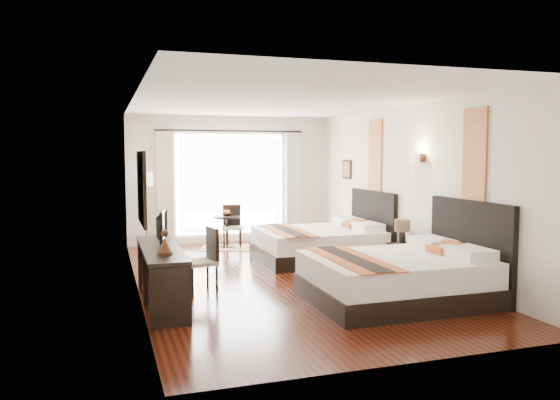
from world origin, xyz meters
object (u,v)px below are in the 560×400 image
object	(u,v)px
console_desk	(161,275)
window_chair	(232,234)
bed_near	(402,276)
floor_lamp	(145,184)
desk_chair	(202,273)
fruit_bowl	(227,214)
nightstand	(406,260)
side_table	(227,231)
bed_far	(323,243)
vase	(411,243)
table_lamp	(402,227)
television	(158,225)

from	to	relation	value
console_desk	window_chair	xyz separation A→B (m)	(1.88, 4.00, -0.11)
bed_near	floor_lamp	size ratio (longest dim) A/B	1.48
desk_chair	fruit_bowl	bearing A→B (deg)	-118.52
nightstand	floor_lamp	distance (m)	5.55
floor_lamp	console_desk	bearing A→B (deg)	-91.57
bed_near	nightstand	xyz separation A→B (m)	(0.84, 1.31, -0.09)
side_table	bed_far	bearing A→B (deg)	-54.29
vase	window_chair	size ratio (longest dim) A/B	0.16
floor_lamp	window_chair	world-z (taller)	floor_lamp
vase	fruit_bowl	world-z (taller)	fruit_bowl
table_lamp	console_desk	bearing A→B (deg)	-172.38
bed_near	console_desk	xyz separation A→B (m)	(-3.12, 0.89, 0.03)
bed_far	console_desk	size ratio (longest dim) A/B	1.03
fruit_bowl	nightstand	bearing A→B (deg)	-58.50
floor_lamp	fruit_bowl	bearing A→B (deg)	-9.44
vase	side_table	world-z (taller)	side_table
table_lamp	fruit_bowl	distance (m)	4.10
television	fruit_bowl	bearing A→B (deg)	-15.61
console_desk	floor_lamp	xyz separation A→B (m)	(0.12, 4.27, 0.97)
nightstand	floor_lamp	world-z (taller)	floor_lamp
television	desk_chair	distance (m)	0.92
bed_far	console_desk	world-z (taller)	bed_far
nightstand	console_desk	size ratio (longest dim) A/B	0.24
bed_near	window_chair	xyz separation A→B (m)	(-1.23, 4.89, -0.08)
bed_near	vase	distance (m)	1.44
nightstand	vase	bearing A→B (deg)	-91.15
table_lamp	vase	size ratio (longest dim) A/B	2.90
bed_near	vase	xyz separation A→B (m)	(0.84, 1.15, 0.23)
desk_chair	floor_lamp	xyz separation A→B (m)	(-0.50, 3.86, 1.07)
nightstand	side_table	distance (m)	4.18
floor_lamp	table_lamp	bearing A→B (deg)	-44.33
table_lamp	side_table	bearing A→B (deg)	122.29
nightstand	console_desk	xyz separation A→B (m)	(-3.96, -0.42, 0.12)
bed_near	side_table	world-z (taller)	bed_near
console_desk	bed_near	bearing A→B (deg)	-15.96
bed_far	vase	world-z (taller)	bed_far
nightstand	fruit_bowl	size ratio (longest dim) A/B	2.38
vase	desk_chair	size ratio (longest dim) A/B	0.15
bed_far	nightstand	size ratio (longest dim) A/B	4.22
nightstand	table_lamp	bearing A→B (deg)	96.87
television	floor_lamp	world-z (taller)	floor_lamp
vase	window_chair	distance (m)	4.29
nightstand	window_chair	world-z (taller)	window_chair
bed_far	window_chair	world-z (taller)	bed_far
bed_near	fruit_bowl	size ratio (longest dim) A/B	10.51
nightstand	side_table	world-z (taller)	side_table
vase	window_chair	bearing A→B (deg)	119.03
vase	side_table	distance (m)	4.32
fruit_bowl	window_chair	bearing A→B (deg)	0.07
vase	window_chair	xyz separation A→B (m)	(-2.07, 3.74, -0.30)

